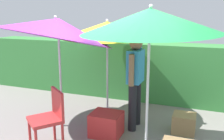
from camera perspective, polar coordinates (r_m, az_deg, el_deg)
The scene contains 8 objects.
hedge_row at distance 5.99m, azimuth 6.82°, elevation -0.16°, with size 8.00×0.70×1.31m, color #38843D.
umbrella_rainbow at distance 4.76m, azimuth -1.09°, elevation 8.98°, with size 1.74×1.74×1.87m.
umbrella_orange at distance 3.28m, azimuth 8.55°, elevation 10.85°, with size 1.79×1.79×2.09m.
umbrella_yellow at distance 4.37m, azimuth -12.22°, elevation 9.12°, with size 2.02×1.97×2.20m.
person_vendor at distance 4.34m, azimuth 5.25°, elevation -1.30°, with size 0.22×0.55×1.88m.
chair_plastic at distance 3.88m, azimuth -13.79°, elevation -9.97°, with size 0.62×0.62×0.89m.
cooler_box at distance 4.27m, azimuth -1.28°, elevation -12.05°, with size 0.49×0.43×0.39m, color red.
crate_cardboard at distance 4.54m, azimuth 15.83°, elevation -11.44°, with size 0.37×0.35×0.32m, color #9E7A4C.
Camera 1 is at (1.38, -3.36, 1.98)m, focal length 40.77 mm.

